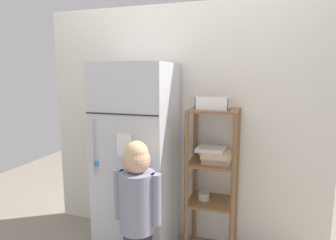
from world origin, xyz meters
TOP-DOWN VIEW (x-y plane):
  - kitchen_wall_back at (0.00, 0.33)m, footprint 2.53×0.03m
  - refrigerator at (-0.28, 0.02)m, footprint 0.59×0.59m
  - child_standing at (-0.09, -0.42)m, footprint 0.34×0.25m
  - pantry_shelf_unit at (0.34, 0.12)m, footprint 0.40×0.35m
  - fruit_bin at (0.32, 0.11)m, footprint 0.25×0.17m

SIDE VIEW (x-z plane):
  - child_standing at x=-0.09m, z-range 0.11..1.16m
  - pantry_shelf_unit at x=0.34m, z-range 0.13..1.35m
  - refrigerator at x=-0.28m, z-range 0.00..1.57m
  - kitchen_wall_back at x=0.00m, z-range 0.00..2.07m
  - fruit_bin at x=0.32m, z-range 1.21..1.30m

